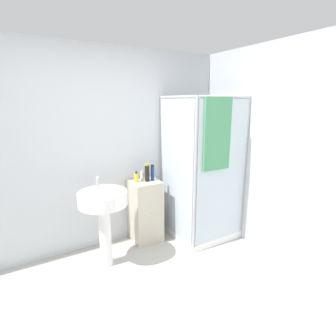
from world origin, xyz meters
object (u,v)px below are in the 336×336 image
(soap_dispenser, at_px, (136,177))
(shampoo_bottle_tall_black, at_px, (147,173))
(shampoo_bottle_blue, at_px, (152,173))
(sink, at_px, (103,208))
(lotion_bottle_white, at_px, (142,176))

(soap_dispenser, relative_size, shampoo_bottle_tall_black, 0.61)
(soap_dispenser, bearing_deg, shampoo_bottle_blue, -12.05)
(sink, bearing_deg, soap_dispenser, 30.66)
(sink, relative_size, shampoo_bottle_tall_black, 4.40)
(shampoo_bottle_blue, bearing_deg, soap_dispenser, 167.95)
(shampoo_bottle_tall_black, bearing_deg, sink, -158.03)
(shampoo_bottle_tall_black, distance_m, lotion_bottle_white, 0.10)
(soap_dispenser, relative_size, shampoo_bottle_blue, 0.67)
(sink, height_order, soap_dispenser, sink)
(sink, height_order, shampoo_bottle_blue, shampoo_bottle_blue)
(shampoo_bottle_tall_black, relative_size, lotion_bottle_white, 1.55)
(soap_dispenser, height_order, lotion_bottle_white, lotion_bottle_white)
(soap_dispenser, height_order, shampoo_bottle_blue, shampoo_bottle_blue)
(lotion_bottle_white, bearing_deg, sink, -151.33)
(soap_dispenser, distance_m, lotion_bottle_white, 0.10)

